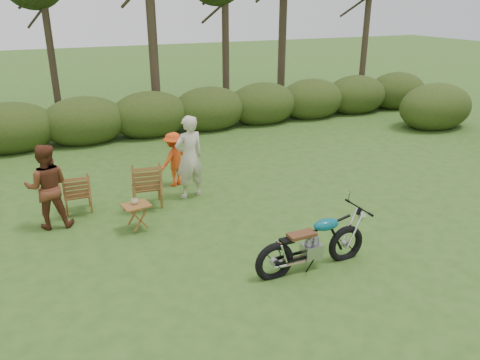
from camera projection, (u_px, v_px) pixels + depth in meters
name	position (u px, v px, depth m)	size (l,w,h in m)	color
ground	(293.00, 275.00, 7.38)	(80.00, 80.00, 0.00)	#2F531B
tree_line	(153.00, 8.00, 14.47)	(22.52, 11.62, 8.14)	#36271D
motorcycle	(310.00, 267.00, 7.60)	(1.89, 0.72, 1.08)	#0D97AC
lawn_chair_right	(148.00, 205.00, 9.89)	(0.68, 0.68, 0.98)	brown
lawn_chair_left	(79.00, 211.00, 9.62)	(0.59, 0.59, 0.85)	brown
side_table	(137.00, 217.00, 8.74)	(0.50, 0.42, 0.52)	brown
cup	(135.00, 201.00, 8.66)	(0.12, 0.12, 0.10)	beige
adult_a	(191.00, 196.00, 10.33)	(0.66, 0.44, 1.82)	beige
adult_b	(53.00, 226.00, 8.98)	(0.79, 0.62, 1.63)	brown
child	(175.00, 185.00, 10.97)	(0.82, 0.47, 1.27)	#DA4514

